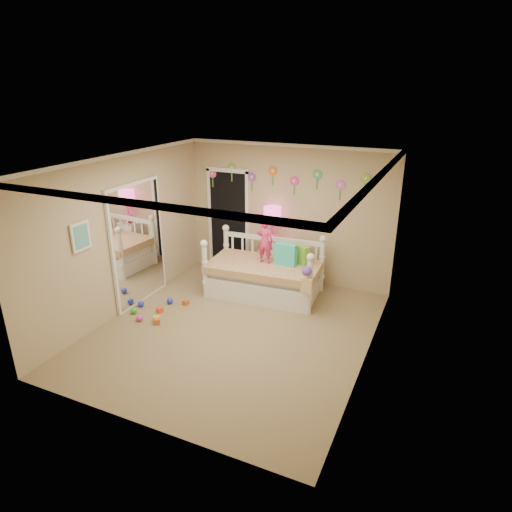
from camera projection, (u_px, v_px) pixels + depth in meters
The scene contains 18 objects.
floor at pixel (234, 331), 6.90m from camera, with size 4.00×4.50×0.01m, color #7F684C.
ceiling at pixel (231, 162), 5.96m from camera, with size 4.00×4.50×0.01m, color white.
back_wall at pixel (287, 214), 8.34m from camera, with size 4.00×0.01×2.60m, color tan.
left_wall at pixel (123, 235), 7.20m from camera, with size 0.01×4.50×2.60m, color tan.
right_wall at pixel (372, 275), 5.66m from camera, with size 0.01×4.50×2.60m, color tan.
crown_molding at pixel (231, 164), 5.97m from camera, with size 4.00×4.50×0.06m, color white, non-canonical shape.
daybed at pixel (264, 266), 7.93m from camera, with size 2.00×1.07×1.08m, color white, non-canonical shape.
pillow_turquoise at pixel (286, 254), 7.77m from camera, with size 0.39×0.14×0.39m, color #24B8B6.
pillow_lime at pixel (301, 254), 7.85m from camera, with size 0.36×0.13×0.34m, color #74BA38.
child at pixel (265, 241), 7.79m from camera, with size 0.29×0.19×0.81m, color #E0336A.
nightstand at pixel (272, 262), 8.62m from camera, with size 0.44×0.33×0.73m, color white.
table_lamp at pixel (272, 220), 8.31m from camera, with size 0.33×0.33×0.73m.
closet_doorway at pixel (228, 220), 8.91m from camera, with size 0.90×0.04×2.07m, color black.
flower_decals at pixel (283, 180), 8.14m from camera, with size 3.40×0.02×0.50m, color #B2668C, non-canonical shape.
mirror_closet at pixel (138, 244), 7.53m from camera, with size 0.07×1.30×2.10m, color white.
wall_picture at pixel (81, 236), 6.33m from camera, with size 0.05×0.34×0.42m, color white.
hanging_bag at pixel (306, 280), 7.07m from camera, with size 0.20×0.16×0.36m, color beige, non-canonical shape.
toy_scatter at pixel (162, 306), 7.54m from camera, with size 0.80×1.30×0.11m, color #996666, non-canonical shape.
Camera 1 is at (2.79, -5.34, 3.58)m, focal length 31.19 mm.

